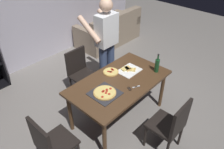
# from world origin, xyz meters

# --- Properties ---
(ground_plane) EXTENTS (12.00, 12.00, 0.00)m
(ground_plane) POSITION_xyz_m (0.00, 0.00, 0.00)
(ground_plane) COLOR gray
(back_wall) EXTENTS (6.40, 0.10, 2.80)m
(back_wall) POSITION_xyz_m (0.00, 2.60, 1.40)
(back_wall) COLOR #BCB7C6
(back_wall) RESTS_ON ground_plane
(dining_table) EXTENTS (1.56, 0.89, 0.75)m
(dining_table) POSITION_xyz_m (0.00, 0.00, 0.67)
(dining_table) COLOR #4C331E
(dining_table) RESTS_ON ground_plane
(chair_near_camera) EXTENTS (0.42, 0.42, 0.90)m
(chair_near_camera) POSITION_xyz_m (-0.00, -0.93, 0.51)
(chair_near_camera) COLOR black
(chair_near_camera) RESTS_ON ground_plane
(chair_far_side) EXTENTS (0.42, 0.42, 0.90)m
(chair_far_side) POSITION_xyz_m (0.00, 0.93, 0.51)
(chair_far_side) COLOR black
(chair_far_side) RESTS_ON ground_plane
(chair_left_end) EXTENTS (0.42, 0.42, 0.90)m
(chair_left_end) POSITION_xyz_m (-1.27, 0.00, 0.51)
(chair_left_end) COLOR black
(chair_left_end) RESTS_ON ground_plane
(couch) EXTENTS (1.70, 0.85, 0.85)m
(couch) POSITION_xyz_m (1.90, 1.99, 0.30)
(couch) COLOR gray
(couch) RESTS_ON ground_plane
(person_serving_pizza) EXTENTS (0.55, 0.54, 1.75)m
(person_serving_pizza) POSITION_xyz_m (0.45, 0.71, 1.00)
(person_serving_pizza) COLOR #38476B
(person_serving_pizza) RESTS_ON ground_plane
(pepperoni_pizza_on_tray) EXTENTS (0.38, 0.38, 0.04)m
(pepperoni_pizza_on_tray) POSITION_xyz_m (-0.36, -0.04, 0.77)
(pepperoni_pizza_on_tray) COLOR #2D2D33
(pepperoni_pizza_on_tray) RESTS_ON dining_table
(pizza_slices_on_towel) EXTENTS (0.36, 0.28, 0.03)m
(pizza_slices_on_towel) POSITION_xyz_m (0.32, 0.07, 0.76)
(pizza_slices_on_towel) COLOR white
(pizza_slices_on_towel) RESTS_ON dining_table
(wine_bottle) EXTENTS (0.07, 0.07, 0.32)m
(wine_bottle) POSITION_xyz_m (0.59, -0.26, 0.87)
(wine_bottle) COLOR #194723
(wine_bottle) RESTS_ON dining_table
(kitchen_scissors) EXTENTS (0.20, 0.13, 0.01)m
(kitchen_scissors) POSITION_xyz_m (-0.01, -0.24, 0.76)
(kitchen_scissors) COLOR silver
(kitchen_scissors) RESTS_ON dining_table
(second_pizza_plain) EXTENTS (0.25, 0.25, 0.03)m
(second_pizza_plain) POSITION_xyz_m (0.08, 0.25, 0.76)
(second_pizza_plain) COLOR tan
(second_pizza_plain) RESTS_ON dining_table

